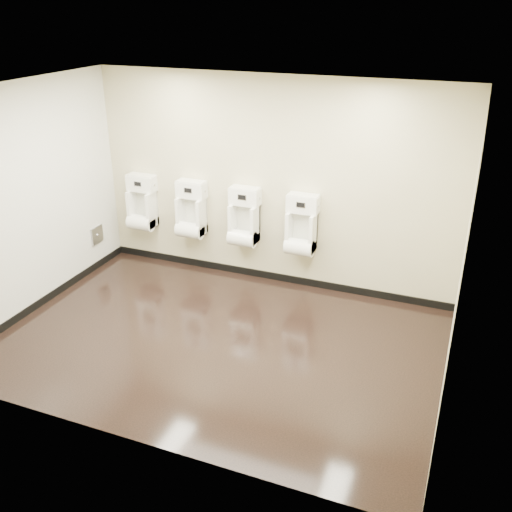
% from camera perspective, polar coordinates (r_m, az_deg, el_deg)
% --- Properties ---
extents(ground, '(5.00, 3.50, 0.00)m').
position_cam_1_polar(ground, '(6.70, -3.82, -8.51)').
color(ground, black).
rests_on(ground, ground).
extents(ceiling, '(5.00, 3.50, 0.00)m').
position_cam_1_polar(ceiling, '(5.69, -4.64, 15.87)').
color(ceiling, white).
extents(back_wall, '(5.00, 0.02, 2.80)m').
position_cam_1_polar(back_wall, '(7.58, 1.55, 7.26)').
color(back_wall, beige).
rests_on(back_wall, ground).
extents(front_wall, '(5.00, 0.02, 2.80)m').
position_cam_1_polar(front_wall, '(4.70, -13.43, -4.81)').
color(front_wall, beige).
rests_on(front_wall, ground).
extents(left_wall, '(0.02, 3.50, 2.80)m').
position_cam_1_polar(left_wall, '(7.44, -21.93, 5.12)').
color(left_wall, beige).
rests_on(left_wall, ground).
extents(right_wall, '(0.02, 3.50, 2.80)m').
position_cam_1_polar(right_wall, '(5.53, 19.91, -1.05)').
color(right_wall, beige).
rests_on(right_wall, ground).
extents(tile_overlay_left, '(0.01, 3.50, 2.80)m').
position_cam_1_polar(tile_overlay_left, '(7.43, -21.90, 5.12)').
color(tile_overlay_left, silver).
rests_on(tile_overlay_left, ground).
extents(skirting_back, '(5.00, 0.02, 0.10)m').
position_cam_1_polar(skirting_back, '(8.07, 1.41, -1.96)').
color(skirting_back, black).
rests_on(skirting_back, ground).
extents(skirting_left, '(0.02, 3.50, 0.10)m').
position_cam_1_polar(skirting_left, '(7.94, -20.35, -4.08)').
color(skirting_left, black).
rests_on(skirting_left, ground).
extents(access_panel, '(0.04, 0.25, 0.25)m').
position_cam_1_polar(access_panel, '(8.58, -15.62, 2.04)').
color(access_panel, '#9E9EA3').
rests_on(access_panel, left_wall).
extents(urinal_0, '(0.42, 0.32, 0.79)m').
position_cam_1_polar(urinal_0, '(8.46, -11.34, 4.87)').
color(urinal_0, white).
rests_on(urinal_0, back_wall).
extents(urinal_1, '(0.42, 0.32, 0.79)m').
position_cam_1_polar(urinal_1, '(8.07, -6.51, 4.24)').
color(urinal_1, white).
rests_on(urinal_1, back_wall).
extents(urinal_2, '(0.42, 0.32, 0.79)m').
position_cam_1_polar(urinal_2, '(7.74, -1.22, 3.50)').
color(urinal_2, white).
rests_on(urinal_2, back_wall).
extents(urinal_3, '(0.42, 0.32, 0.79)m').
position_cam_1_polar(urinal_3, '(7.49, 4.54, 2.67)').
color(urinal_3, white).
rests_on(urinal_3, back_wall).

